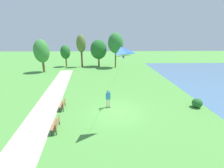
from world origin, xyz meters
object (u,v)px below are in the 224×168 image
Objects in this scene: park_bench_far_walkway at (63,104)px; tree_treeline_left at (99,50)px; flying_kite at (121,54)px; park_bench_near_walkway at (56,124)px; tree_lakeside_far at (116,43)px; person_kite_flyer at (108,97)px; tree_treeline_center at (81,44)px; lakeside_shrub at (197,103)px; tree_treeline_right at (42,51)px; tree_horizon_far at (65,52)px.

park_bench_far_walkway is 21.78m from tree_treeline_left.
park_bench_near_walkway is (-4.65, -0.16, -4.98)m from flying_kite.
person_kite_flyer is at bearing -94.96° from tree_lakeside_far.
tree_treeline_center reaches higher than lakeside_shrub.
person_kite_flyer is at bearing -52.13° from tree_treeline_right.
tree_lakeside_far is 1.05× the size of tree_treeline_center.
tree_treeline_center is at bearing 105.15° from flying_kite.
flying_kite is 0.67× the size of tree_treeline_right.
tree_treeline_center reaches higher than person_kite_flyer.
tree_treeline_left is (2.28, 21.41, 3.26)m from park_bench_far_walkway.
tree_treeline_center reaches higher than flying_kite.
tree_treeline_left is at bearing 28.61° from tree_treeline_right.
flying_kite reaches higher than tree_horizon_far.
lakeside_shrub is at bearing -55.82° from tree_treeline_center.
person_kite_flyer reaches higher than lakeside_shrub.
park_bench_far_walkway is at bearing -106.69° from tree_lakeside_far.
tree_horizon_far is 0.69× the size of tree_treeline_center.
park_bench_near_walkway is at bearing -85.54° from tree_treeline_center.
tree_lakeside_far is at bearing 76.74° from park_bench_near_walkway.
tree_treeline_center is at bearing 173.26° from tree_lakeside_far.
tree_treeline_center is (-1.90, 24.34, 4.43)m from park_bench_near_walkway.
person_kite_flyer is 20.40m from tree_lakeside_far.
tree_treeline_left is 3.94m from tree_treeline_center.
tree_treeline_left is at bearing 95.31° from person_kite_flyer.
tree_lakeside_far is at bearing -6.74° from tree_horizon_far.
tree_treeline_left is at bearing 158.99° from tree_lakeside_far.
tree_horizon_far reaches higher than park_bench_near_walkway.
tree_treeline_left is at bearing 8.36° from tree_treeline_center.
flying_kite is 9.75m from lakeside_shrub.
tree_treeline_left is at bearing 0.92° from tree_horizon_far.
flying_kite is at bearing -32.93° from park_bench_far_walkway.
tree_treeline_right is at bearing 113.59° from park_bench_near_walkway.
park_bench_far_walkway is 1.60× the size of lakeside_shrub.
park_bench_far_walkway is 0.25× the size of tree_treeline_right.
park_bench_near_walkway is 25.52m from tree_horizon_far.
park_bench_near_walkway is at bearing -82.40° from park_bench_far_walkway.
person_kite_flyer is at bearing -84.69° from tree_treeline_left.
tree_treeline_center is at bearing 94.46° from park_bench_near_walkway.
tree_treeline_center is 8.31m from tree_treeline_right.
tree_treeline_right reaches higher than park_bench_near_walkway.
lakeside_shrub reaches higher than park_bench_near_walkway.
tree_treeline_right is (-6.53, -5.04, -1.02)m from tree_treeline_center.
flying_kite is 2.63× the size of park_bench_far_walkway.
flying_kite is at bearing -55.66° from tree_treeline_right.
person_kite_flyer is 4.30m from park_bench_far_walkway.
person_kite_flyer is 0.31× the size of tree_treeline_left.
tree_treeline_center is at bearing -6.72° from tree_horizon_far.
tree_horizon_far is 4.99× the size of lakeside_shrub.
park_bench_far_walkway is at bearing -96.09° from tree_treeline_left.
tree_treeline_center is 1.15× the size of tree_treeline_right.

